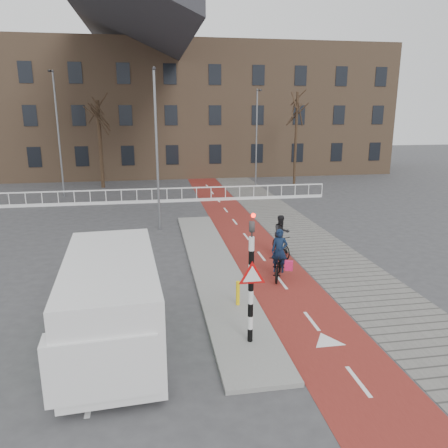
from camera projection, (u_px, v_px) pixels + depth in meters
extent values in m
plane|color=#38383A|center=(254.00, 310.00, 13.61)|extent=(120.00, 120.00, 0.00)
cube|color=maroon|center=(238.00, 226.00, 23.38)|extent=(2.50, 60.00, 0.01)
cube|color=slate|center=(289.00, 224.00, 23.83)|extent=(3.00, 60.00, 0.01)
cube|color=gray|center=(214.00, 266.00, 17.29)|extent=(1.80, 16.00, 0.12)
cylinder|color=black|center=(251.00, 291.00, 11.21)|extent=(0.14, 0.14, 2.88)
imported|color=black|center=(252.00, 221.00, 10.74)|extent=(0.13, 0.16, 0.80)
cylinder|color=#FF0C05|center=(253.00, 215.00, 10.56)|extent=(0.11, 0.02, 0.11)
cylinder|color=yellow|center=(238.00, 293.00, 13.63)|extent=(0.12, 0.12, 0.78)
imported|color=black|center=(279.00, 266.00, 16.12)|extent=(1.24, 1.87, 0.93)
imported|color=#0E1C37|center=(279.00, 251.00, 15.97)|extent=(0.69, 0.58, 1.62)
cube|color=#CC1C54|center=(289.00, 266.00, 15.62)|extent=(0.34, 0.28, 0.35)
imported|color=black|center=(281.00, 245.00, 18.54)|extent=(0.73, 1.68, 0.98)
imported|color=black|center=(281.00, 233.00, 18.41)|extent=(0.83, 0.70, 1.53)
cube|color=white|center=(112.00, 301.00, 11.24)|extent=(2.59, 5.73, 2.24)
cube|color=green|center=(66.00, 308.00, 11.09)|extent=(0.24, 3.58, 0.55)
cube|color=green|center=(156.00, 301.00, 11.45)|extent=(0.24, 3.58, 0.55)
cube|color=black|center=(101.00, 333.00, 8.80)|extent=(2.02, 0.18, 0.90)
cylinder|color=black|center=(68.00, 379.00, 9.47)|extent=(0.33, 0.80, 0.78)
cylinder|color=black|center=(156.00, 368.00, 9.89)|extent=(0.33, 0.80, 0.78)
cylinder|color=black|center=(82.00, 305.00, 13.06)|extent=(0.33, 0.80, 0.78)
cylinder|color=black|center=(146.00, 299.00, 13.48)|extent=(0.33, 0.80, 0.78)
cube|color=silver|center=(121.00, 190.00, 28.78)|extent=(28.00, 0.08, 0.08)
cube|color=silver|center=(122.00, 202.00, 28.99)|extent=(28.00, 0.10, 0.20)
cube|color=#7F6047|center=(148.00, 110.00, 42.13)|extent=(46.00, 10.00, 12.00)
cylinder|color=black|center=(100.00, 145.00, 34.32)|extent=(0.29, 0.29, 6.79)
cylinder|color=black|center=(296.00, 139.00, 35.70)|extent=(0.21, 0.21, 7.45)
cylinder|color=slate|center=(157.00, 152.00, 21.72)|extent=(0.12, 0.12, 8.03)
cylinder|color=slate|center=(59.00, 135.00, 30.41)|extent=(0.12, 0.12, 8.66)
cylinder|color=slate|center=(256.00, 139.00, 34.98)|extent=(0.12, 0.12, 7.65)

